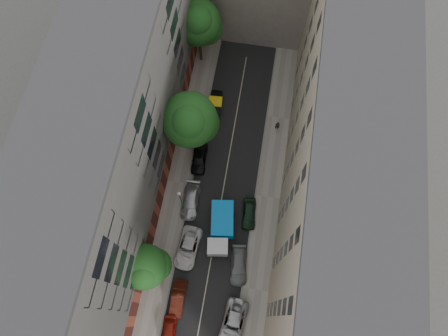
% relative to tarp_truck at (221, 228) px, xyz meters
% --- Properties ---
extents(ground, '(120.00, 120.00, 0.00)m').
position_rel_tarp_truck_xyz_m(ground, '(-0.60, 5.04, -1.57)').
color(ground, '#4C4C49').
rests_on(ground, ground).
extents(road_surface, '(8.00, 44.00, 0.02)m').
position_rel_tarp_truck_xyz_m(road_surface, '(-0.60, 5.04, -1.56)').
color(road_surface, black).
rests_on(road_surface, ground).
extents(sidewalk_left, '(3.00, 44.00, 0.15)m').
position_rel_tarp_truck_xyz_m(sidewalk_left, '(-6.10, 5.04, -1.49)').
color(sidewalk_left, gray).
rests_on(sidewalk_left, ground).
extents(sidewalk_right, '(3.00, 44.00, 0.15)m').
position_rel_tarp_truck_xyz_m(sidewalk_right, '(4.90, 5.04, -1.49)').
color(sidewalk_right, gray).
rests_on(sidewalk_right, ground).
extents(building_left, '(8.00, 44.00, 20.00)m').
position_rel_tarp_truck_xyz_m(building_left, '(-11.60, 5.04, 8.43)').
color(building_left, '#4C4A47').
rests_on(building_left, ground).
extents(building_right, '(8.00, 44.00, 20.00)m').
position_rel_tarp_truck_xyz_m(building_right, '(10.40, 5.04, 8.43)').
color(building_right, '#BAAE91').
rests_on(building_right, ground).
extents(tarp_truck, '(3.26, 6.47, 2.85)m').
position_rel_tarp_truck_xyz_m(tarp_truck, '(0.00, 0.00, 0.00)').
color(tarp_truck, black).
rests_on(tarp_truck, ground).
extents(car_left_0, '(1.88, 3.86, 1.27)m').
position_rel_tarp_truck_xyz_m(car_left_0, '(-3.65, -11.96, -0.93)').
color(car_left_0, maroon).
rests_on(car_left_0, ground).
extents(car_left_1, '(1.43, 4.02, 1.32)m').
position_rel_tarp_truck_xyz_m(car_left_1, '(-3.40, -8.36, -0.91)').
color(car_left_1, '#4B180F').
rests_on(car_left_1, ground).
extents(car_left_2, '(2.76, 5.28, 1.42)m').
position_rel_tarp_truck_xyz_m(car_left_2, '(-3.40, -2.76, -0.86)').
color(car_left_2, silver).
rests_on(car_left_2, ground).
extents(car_left_3, '(2.10, 4.89, 1.40)m').
position_rel_tarp_truck_xyz_m(car_left_3, '(-4.20, 2.84, -0.87)').
color(car_left_3, '#B4B4B9').
rests_on(car_left_3, ground).
extents(car_left_4, '(2.05, 4.53, 1.51)m').
position_rel_tarp_truck_xyz_m(car_left_4, '(-4.20, 8.44, -0.82)').
color(car_left_4, black).
rests_on(car_left_4, ground).
extents(car_left_5, '(1.84, 4.56, 1.47)m').
position_rel_tarp_truck_xyz_m(car_left_5, '(-3.47, 16.04, -0.83)').
color(car_left_5, black).
rests_on(car_left_5, ground).
extents(car_right_0, '(2.99, 5.61, 1.50)m').
position_rel_tarp_truck_xyz_m(car_right_0, '(3.00, -9.96, -0.82)').
color(car_right_0, silver).
rests_on(car_right_0, ground).
extents(car_right_1, '(2.41, 4.74, 1.32)m').
position_rel_tarp_truck_xyz_m(car_right_1, '(2.66, -3.76, -0.91)').
color(car_right_1, slate).
rests_on(car_right_1, ground).
extents(car_right_2, '(1.94, 4.11, 1.36)m').
position_rel_tarp_truck_xyz_m(car_right_2, '(2.94, 2.44, -0.89)').
color(car_right_2, black).
rests_on(car_right_2, ground).
extents(tree_near, '(5.08, 4.78, 6.82)m').
position_rel_tarp_truck_xyz_m(tree_near, '(-6.90, -6.06, 2.89)').
color(tree_near, '#382619').
rests_on(tree_near, sidewalk_left).
extents(tree_mid, '(6.46, 6.36, 10.80)m').
position_rel_tarp_truck_xyz_m(tree_mid, '(-5.10, 9.94, 5.78)').
color(tree_mid, '#382619').
rests_on(tree_mid, sidewalk_left).
extents(tree_far, '(5.94, 5.76, 10.55)m').
position_rel_tarp_truck_xyz_m(tree_far, '(-6.68, 23.25, 5.73)').
color(tree_far, '#382619').
rests_on(tree_far, sidewalk_left).
extents(lamp_post, '(0.36, 0.36, 6.48)m').
position_rel_tarp_truck_xyz_m(lamp_post, '(-4.80, 1.83, 2.57)').
color(lamp_post, '#1A5E29').
rests_on(lamp_post, sidewalk_left).
extents(pedestrian, '(0.60, 0.40, 1.63)m').
position_rel_tarp_truck_xyz_m(pedestrian, '(4.87, 14.39, -0.61)').
color(pedestrian, black).
rests_on(pedestrian, sidewalk_right).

